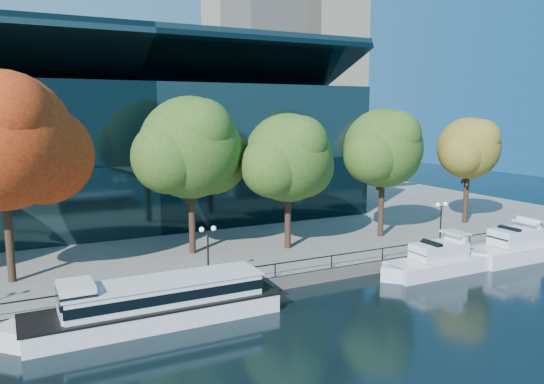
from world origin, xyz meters
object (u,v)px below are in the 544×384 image
tour_boat (150,302)px  tree_2 (193,150)px  lamp_1 (208,241)px  cruiser_near (439,261)px  tree_4 (385,150)px  cruiser_far (515,247)px  tree_5 (470,150)px  tree_1 (5,144)px  lamp_2 (441,214)px  tree_3 (290,160)px

tour_boat → tree_2: (6.79, 11.30, 8.55)m
tree_2 → lamp_1: (-1.64, -7.84, -5.96)m
cruiser_near → tour_boat: bearing=179.3°
tree_4 → lamp_1: 21.57m
cruiser_near → tree_4: tree_4 is taller
cruiser_near → cruiser_far: (8.77, -0.22, 0.15)m
tree_5 → tree_4: bearing=-175.9°
cruiser_near → tree_4: (1.51, 9.24, 8.46)m
cruiser_near → tree_5: (13.84, 10.13, 8.03)m
tree_4 → cruiser_near: bearing=-99.3°
tree_1 → tour_boat: bearing=-53.0°
cruiser_near → tree_5: 18.94m
tree_4 → lamp_2: size_ratio=3.09×
cruiser_far → lamp_1: size_ratio=2.80×
tree_1 → tree_4: 32.61m
tour_boat → lamp_1: bearing=33.9°
tree_1 → tree_4: size_ratio=1.21×
tour_boat → tree_2: 15.71m
cruiser_far → lamp_2: size_ratio=2.80×
tree_3 → tree_4: bearing=-0.7°
tree_1 → tree_2: bearing=6.5°
tree_2 → tree_5: size_ratio=1.17×
tree_2 → tree_5: 30.86m
tour_boat → tree_5: bearing=14.7°
tree_2 → tree_5: (30.81, -1.46, -0.89)m
tree_1 → tree_5: 44.95m
cruiser_near → tree_2: 22.40m
lamp_1 → cruiser_near: bearing=-11.4°
tree_4 → tree_5: bearing=4.1°
tree_1 → tree_2: size_ratio=1.12×
tour_boat → cruiser_far: 32.53m
cruiser_far → tree_1: bearing=165.6°
cruiser_far → tour_boat: bearing=179.1°
tree_1 → tree_4: bearing=-1.3°
tree_3 → lamp_2: tree_3 is taller
cruiser_far → lamp_2: (-5.02, 3.97, 2.81)m
tree_1 → tree_3: 22.34m
cruiser_near → tree_4: 12.62m
tree_1 → tree_2: tree_1 is taller
cruiser_far → tree_3: (-17.59, 9.59, 7.79)m
tour_boat → tree_1: (-7.31, 9.69, 9.54)m
tree_1 → tree_5: bearing=0.2°
lamp_1 → tree_2: bearing=78.2°
cruiser_near → cruiser_far: bearing=-1.5°
tree_3 → lamp_2: bearing=-24.1°
tree_5 → lamp_2: size_ratio=2.86×
tree_5 → tree_3: bearing=-178.1°
tree_3 → tree_2: bearing=164.8°
tour_boat → cruiser_near: cruiser_near is taller
lamp_2 → lamp_1: bearing=180.0°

